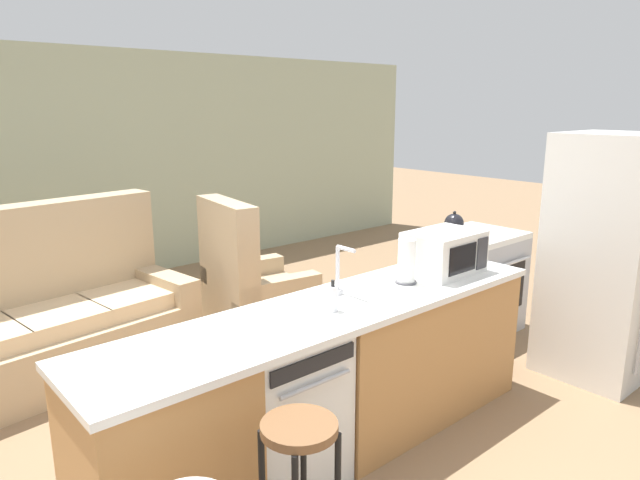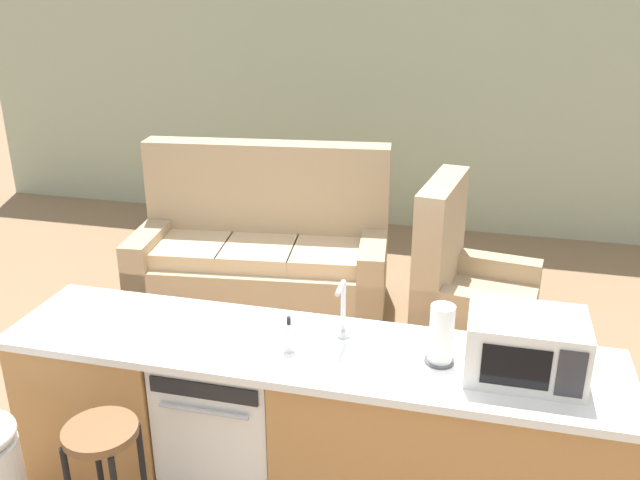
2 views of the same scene
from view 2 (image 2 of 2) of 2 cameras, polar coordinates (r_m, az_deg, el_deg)
wall_back at (r=7.01m, az=9.16°, el=11.19°), size 10.00×0.06×2.60m
kitchen_counter at (r=3.47m, az=0.31°, el=-15.94°), size 2.94×0.66×0.90m
dishwasher at (r=3.60m, az=-7.54°, el=-14.65°), size 0.58×0.61×0.84m
microwave at (r=3.08m, az=16.93°, el=-8.57°), size 0.50×0.37×0.28m
sink_faucet at (r=3.23m, az=1.91°, el=-6.18°), size 0.07×0.18×0.30m
paper_towel_roll at (r=3.08m, az=10.18°, el=-7.89°), size 0.14×0.14×0.28m
soap_bottle at (r=3.16m, az=-2.63°, el=-8.14°), size 0.06×0.06×0.18m
bar_stool at (r=3.24m, az=-17.63°, el=-17.76°), size 0.32×0.32×0.74m
couch at (r=5.55m, az=-4.77°, el=-1.17°), size 2.09×1.13×1.27m
armchair at (r=5.04m, az=12.00°, el=-4.63°), size 0.91×0.95×1.20m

